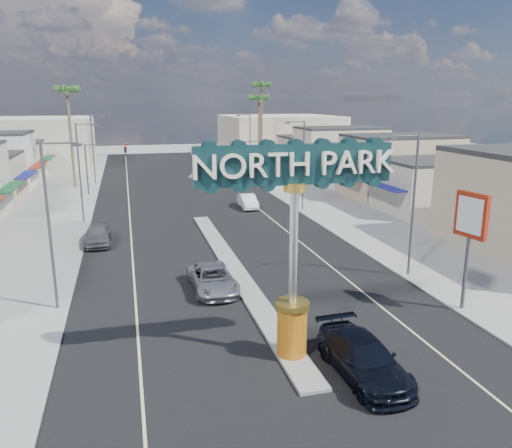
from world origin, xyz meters
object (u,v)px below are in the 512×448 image
traffic_signal_right (255,154)px  streetlight_l_near (52,218)px  suv_left (213,279)px  car_parked_right (248,201)px  palm_right_mid (259,102)px  bank_pylon_sign (471,222)px  palm_right_far (262,90)px  traffic_signal_left (102,159)px  car_parked_left (98,234)px  streetlight_r_near (411,199)px  suv_right (363,358)px  streetlight_l_mid (81,168)px  streetlight_r_far (249,143)px  palm_left_far (67,95)px  streetlight_l_far (94,146)px  gateway_sign (294,227)px  streetlight_r_mid (302,161)px

traffic_signal_right → streetlight_l_near: (-19.62, -33.99, 0.79)m
suv_left → car_parked_right: bearing=69.0°
palm_right_mid → bank_pylon_sign: 51.90m
palm_right_far → car_parked_right: palm_right_far is taller
traffic_signal_left → suv_left: size_ratio=1.15×
car_parked_left → car_parked_right: (14.50, 10.05, -0.08)m
streetlight_r_near → suv_right: 13.72m
streetlight_l_mid → car_parked_left: size_ratio=1.92×
streetlight_r_far → streetlight_l_near: bearing=-116.4°
palm_right_mid → suv_right: 58.05m
palm_left_far → palm_right_far: 30.48m
traffic_signal_right → streetlight_l_mid: size_ratio=0.67×
streetlight_l_far → car_parked_right: bearing=-50.7°
streetlight_l_mid → palm_right_mid: bearing=48.0°
gateway_sign → traffic_signal_right: 43.04m
traffic_signal_left → palm_right_mid: palm_right_mid is taller
suv_left → palm_right_far: bearing=69.6°
streetlight_r_mid → streetlight_r_far: same height
traffic_signal_right → car_parked_left: traffic_signal_right is taller
palm_left_far → suv_right: size_ratio=2.36×
streetlight_l_near → traffic_signal_left: bearing=87.9°
car_parked_left → palm_right_mid: bearing=56.6°
streetlight_l_near → suv_left: (8.43, 0.68, -4.34)m
suv_right → bank_pylon_sign: size_ratio=0.88×
car_parked_right → streetlight_r_near: bearing=-76.0°
streetlight_l_mid → car_parked_left: bearing=-79.2°
suv_right → streetlight_l_far: bearing=101.5°
palm_right_mid → suv_right: palm_right_mid is taller
palm_right_mid → streetlight_r_far: bearing=-122.7°
streetlight_l_near → streetlight_l_far: size_ratio=1.00×
car_parked_left → streetlight_l_far: bearing=92.7°
streetlight_l_near → suv_left: bearing=4.6°
suv_left → car_parked_right: size_ratio=1.20×
traffic_signal_right → streetlight_r_far: size_ratio=0.67×
bank_pylon_sign → gateway_sign: bearing=-177.2°
gateway_sign → car_parked_left: size_ratio=1.95×
streetlight_l_mid → streetlight_r_mid: 20.87m
streetlight_r_mid → palm_right_far: bearing=81.9°
car_parked_right → suv_left: bearing=-107.2°
gateway_sign → bank_pylon_sign: bearing=13.4°
streetlight_l_far → streetlight_r_near: 46.90m
streetlight_l_far → suv_right: streetlight_l_far is taller
bank_pylon_sign → suv_right: bearing=-160.7°
gateway_sign → streetlight_l_mid: size_ratio=1.02×
streetlight_l_mid → palm_left_far: size_ratio=0.69×
streetlight_r_mid → streetlight_r_far: 22.00m
traffic_signal_left → streetlight_l_mid: streetlight_l_mid is taller
streetlight_l_mid → streetlight_r_far: size_ratio=1.00×
palm_right_mid → bank_pylon_sign: palm_right_mid is taller
gateway_sign → car_parked_left: 22.98m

